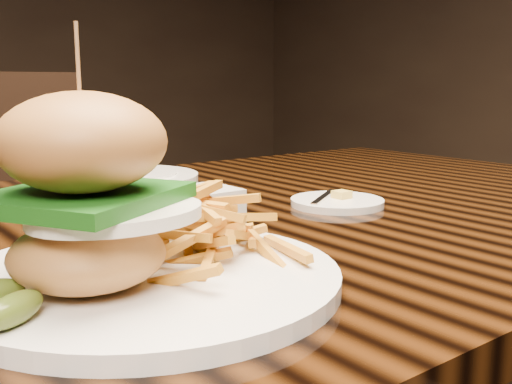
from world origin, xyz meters
TOP-DOWN VIEW (x-y plane):
  - dining_table at (0.00, 0.00)m, footprint 1.60×0.90m
  - burger_plate at (-0.19, -0.21)m, footprint 0.33×0.33m
  - side_saucer at (0.19, -0.07)m, footprint 0.13×0.13m
  - ramekin at (0.00, -0.01)m, footprint 0.11×0.11m
  - far_dish at (0.03, 0.28)m, footprint 0.25×0.25m
  - chair_far at (0.00, 0.89)m, footprint 0.49×0.49m

SIDE VIEW (x-z plane):
  - chair_far at x=0.00m, z-range 0.06..1.01m
  - dining_table at x=0.00m, z-range 0.30..1.05m
  - side_saucer at x=0.19m, z-range 0.75..0.77m
  - far_dish at x=0.03m, z-range 0.72..0.81m
  - ramekin at x=0.00m, z-range 0.75..0.79m
  - burger_plate at x=-0.19m, z-range 0.70..0.91m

